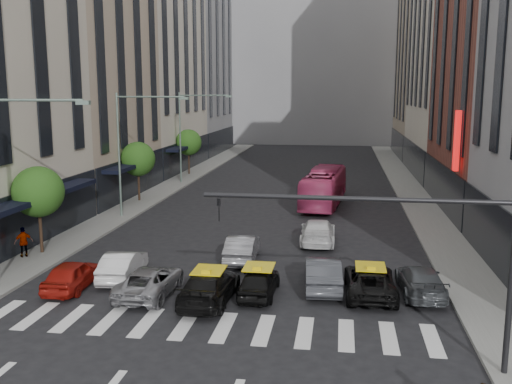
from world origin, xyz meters
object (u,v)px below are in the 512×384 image
at_px(bus, 324,187).
at_px(car_red, 72,275).
at_px(streetlamp_mid, 131,138).
at_px(car_white_front, 123,265).
at_px(taxi_center, 259,282).
at_px(taxi_left, 209,286).
at_px(streetlamp_near, 2,166).
at_px(streetlamp_far, 189,125).
at_px(pedestrian_far, 24,242).

bearing_deg(bus, car_red, 69.06).
xyz_separation_m(streetlamp_mid, bus, (13.74, 6.84, -4.41)).
height_order(car_white_front, taxi_center, car_white_front).
height_order(taxi_left, bus, bus).
xyz_separation_m(streetlamp_mid, car_red, (2.64, -15.17, -5.21)).
relative_size(streetlamp_near, streetlamp_far, 1.00).
relative_size(bus, pedestrian_far, 6.37).
height_order(streetlamp_near, car_red, streetlamp_near).
xyz_separation_m(car_red, pedestrian_far, (-4.87, 4.14, 0.30)).
xyz_separation_m(taxi_left, bus, (4.30, 22.72, 0.77)).
xyz_separation_m(taxi_center, pedestrian_far, (-13.73, 3.72, 0.32)).
relative_size(streetlamp_near, streetlamp_mid, 1.00).
distance_m(streetlamp_mid, pedestrian_far, 12.29).
xyz_separation_m(car_white_front, taxi_left, (4.98, -2.47, 0.02)).
xyz_separation_m(streetlamp_mid, car_white_front, (4.46, -13.40, -5.20)).
height_order(car_red, taxi_center, car_red).
height_order(streetlamp_near, streetlamp_far, same).
relative_size(streetlamp_mid, bus, 0.84).
height_order(taxi_center, pedestrian_far, pedestrian_far).
bearing_deg(taxi_left, car_red, -4.47).
bearing_deg(streetlamp_near, taxi_center, 6.18).
height_order(taxi_left, pedestrian_far, pedestrian_far).
xyz_separation_m(streetlamp_near, taxi_left, (9.44, 0.13, -5.18)).
relative_size(streetlamp_mid, car_white_front, 2.09).
bearing_deg(car_white_front, streetlamp_far, -86.47).
xyz_separation_m(streetlamp_near, car_red, (2.64, 0.83, -5.21)).
relative_size(streetlamp_far, bus, 0.84).
bearing_deg(car_white_front, taxi_center, 164.03).
bearing_deg(streetlamp_near, taxi_left, 0.78).
relative_size(car_red, pedestrian_far, 2.42).
relative_size(streetlamp_mid, pedestrian_far, 5.35).
bearing_deg(streetlamp_mid, pedestrian_far, -101.41).
xyz_separation_m(streetlamp_near, taxi_center, (11.50, 1.25, -5.23)).
distance_m(streetlamp_near, taxi_left, 10.77).
relative_size(car_white_front, pedestrian_far, 2.55).
distance_m(car_white_front, bus, 22.29).
xyz_separation_m(taxi_left, pedestrian_far, (-11.67, 4.83, 0.27)).
bearing_deg(pedestrian_far, car_red, 99.02).
distance_m(taxi_left, pedestrian_far, 12.64).
distance_m(car_red, taxi_left, 6.84).
xyz_separation_m(streetlamp_far, car_white_front, (4.46, -29.40, -5.20)).
height_order(streetlamp_mid, taxi_center, streetlamp_mid).
distance_m(car_red, pedestrian_far, 6.40).
distance_m(bus, pedestrian_far, 23.98).
height_order(streetlamp_far, car_red, streetlamp_far).
relative_size(car_red, car_white_front, 0.95).
bearing_deg(taxi_center, bus, -94.78).
bearing_deg(taxi_center, streetlamp_near, 7.32).
distance_m(streetlamp_near, pedestrian_far, 7.33).
height_order(car_white_front, pedestrian_far, pedestrian_far).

